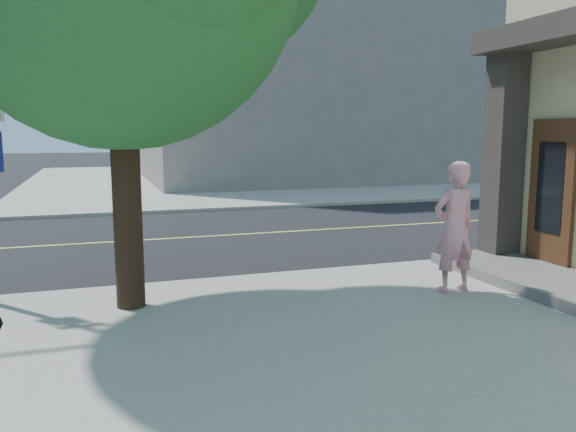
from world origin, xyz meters
name	(u,v)px	position (x,y,z in m)	size (l,w,h in m)	color
sidewalk_ne	(298,177)	(13.50, 21.50, 0.06)	(29.00, 25.00, 0.12)	#9D9C91
filler_ne	(304,52)	(14.00, 22.00, 7.12)	(18.00, 16.00, 14.00)	slate
man_on_phone	(454,227)	(7.58, -2.06, 1.14)	(0.74, 0.49, 2.03)	pink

